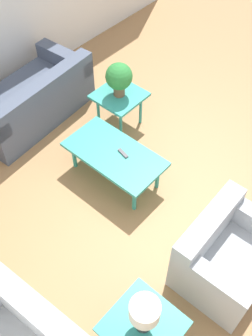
{
  "coord_description": "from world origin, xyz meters",
  "views": [
    {
      "loc": [
        -1.48,
        2.5,
        3.85
      ],
      "look_at": [
        0.32,
        0.44,
        0.55
      ],
      "focal_mm": 42.0,
      "sensor_mm": 36.0,
      "label": 1
    }
  ],
  "objects_px": {
    "armchair": "(225,256)",
    "table_lamp": "(144,314)",
    "sofa": "(31,101)",
    "side_table_lamp": "(143,328)",
    "coffee_table": "(115,155)",
    "potted_plant": "(119,77)",
    "side_table_plant": "(119,99)"
  },
  "relations": [
    {
      "from": "sofa",
      "to": "potted_plant",
      "type": "relative_size",
      "value": 3.89
    },
    {
      "from": "potted_plant",
      "to": "side_table_plant",
      "type": "bearing_deg",
      "value": 0.0
    },
    {
      "from": "armchair",
      "to": "side_table_lamp",
      "type": "relative_size",
      "value": 1.66
    },
    {
      "from": "armchair",
      "to": "coffee_table",
      "type": "xyz_separation_m",
      "value": [
        1.67,
        -0.22,
        0.07
      ]
    },
    {
      "from": "potted_plant",
      "to": "armchair",
      "type": "bearing_deg",
      "value": 156.9
    },
    {
      "from": "coffee_table",
      "to": "side_table_lamp",
      "type": "xyz_separation_m",
      "value": [
        -1.52,
        1.31,
        0.06
      ]
    },
    {
      "from": "coffee_table",
      "to": "side_table_plant",
      "type": "relative_size",
      "value": 2.0
    },
    {
      "from": "table_lamp",
      "to": "coffee_table",
      "type": "bearing_deg",
      "value": -40.83
    },
    {
      "from": "sofa",
      "to": "armchair",
      "type": "relative_size",
      "value": 1.82
    },
    {
      "from": "sofa",
      "to": "coffee_table",
      "type": "relative_size",
      "value": 1.51
    },
    {
      "from": "armchair",
      "to": "potted_plant",
      "type": "height_order",
      "value": "potted_plant"
    },
    {
      "from": "armchair",
      "to": "side_table_lamp",
      "type": "bearing_deg",
      "value": 171.39
    },
    {
      "from": "armchair",
      "to": "side_table_plant",
      "type": "height_order",
      "value": "armchair"
    },
    {
      "from": "sofa",
      "to": "table_lamp",
      "type": "xyz_separation_m",
      "value": [
        -3.12,
        1.36,
        0.5
      ]
    },
    {
      "from": "coffee_table",
      "to": "potted_plant",
      "type": "relative_size",
      "value": 2.58
    },
    {
      "from": "coffee_table",
      "to": "table_lamp",
      "type": "distance_m",
      "value": 2.05
    },
    {
      "from": "side_table_lamp",
      "to": "potted_plant",
      "type": "relative_size",
      "value": 1.29
    },
    {
      "from": "potted_plant",
      "to": "side_table_lamp",
      "type": "bearing_deg",
      "value": 135.7
    },
    {
      "from": "table_lamp",
      "to": "side_table_lamp",
      "type": "bearing_deg",
      "value": 116.57
    },
    {
      "from": "sofa",
      "to": "side_table_plant",
      "type": "distance_m",
      "value": 1.24
    },
    {
      "from": "sofa",
      "to": "side_table_plant",
      "type": "height_order",
      "value": "sofa"
    },
    {
      "from": "sofa",
      "to": "table_lamp",
      "type": "relative_size",
      "value": 4.29
    },
    {
      "from": "potted_plant",
      "to": "table_lamp",
      "type": "relative_size",
      "value": 1.1
    },
    {
      "from": "armchair",
      "to": "side_table_lamp",
      "type": "distance_m",
      "value": 1.11
    },
    {
      "from": "side_table_plant",
      "to": "side_table_lamp",
      "type": "distance_m",
      "value": 2.95
    },
    {
      "from": "armchair",
      "to": "table_lamp",
      "type": "relative_size",
      "value": 2.36
    },
    {
      "from": "table_lamp",
      "to": "armchair",
      "type": "bearing_deg",
      "value": -97.51
    },
    {
      "from": "side_table_lamp",
      "to": "table_lamp",
      "type": "distance_m",
      "value": 0.34
    },
    {
      "from": "armchair",
      "to": "coffee_table",
      "type": "distance_m",
      "value": 1.68
    },
    {
      "from": "coffee_table",
      "to": "side_table_lamp",
      "type": "height_order",
      "value": "side_table_lamp"
    },
    {
      "from": "sofa",
      "to": "side_table_lamp",
      "type": "height_order",
      "value": "sofa"
    },
    {
      "from": "sofa",
      "to": "coffee_table",
      "type": "height_order",
      "value": "sofa"
    }
  ]
}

